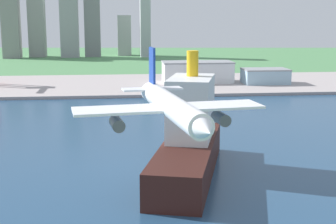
# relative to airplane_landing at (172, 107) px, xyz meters

# --- Properties ---
(ground_plane) EXTENTS (2400.00, 2400.00, 0.00)m
(ground_plane) POSITION_rel_airplane_landing_xyz_m (7.48, 173.90, -46.31)
(ground_plane) COLOR #4C8450
(water_bay) EXTENTS (840.00, 360.00, 0.15)m
(water_bay) POSITION_rel_airplane_landing_xyz_m (7.48, 113.90, -46.23)
(water_bay) COLOR navy
(water_bay) RESTS_ON ground
(industrial_pier) EXTENTS (840.00, 140.00, 2.50)m
(industrial_pier) POSITION_rel_airplane_landing_xyz_m (7.48, 363.90, -45.06)
(industrial_pier) COLOR #A69B9A
(industrial_pier) RESTS_ON ground
(airplane_landing) EXTENTS (38.12, 43.95, 14.51)m
(airplane_landing) POSITION_rel_airplane_landing_xyz_m (0.00, 0.00, 0.00)
(airplane_landing) COLOR white
(cargo_ship) EXTENTS (42.08, 86.21, 49.15)m
(cargo_ship) POSITION_rel_airplane_landing_xyz_m (18.43, 101.87, -32.23)
(cargo_ship) COLOR #381914
(cargo_ship) RESTS_ON water_bay
(warehouse_main) EXTENTS (64.82, 29.84, 19.15)m
(warehouse_main) POSITION_rel_airplane_landing_xyz_m (65.02, 365.02, -34.21)
(warehouse_main) COLOR white
(warehouse_main) RESTS_ON industrial_pier
(warehouse_annex) EXTENTS (40.93, 26.95, 13.47)m
(warehouse_annex) POSITION_rel_airplane_landing_xyz_m (124.92, 349.26, -37.05)
(warehouse_annex) COLOR #99BCD1
(warehouse_annex) RESTS_ON industrial_pier
(distant_skyline) EXTENTS (221.38, 58.08, 139.45)m
(distant_skyline) POSITION_rel_airplane_landing_xyz_m (-74.23, 697.42, 5.02)
(distant_skyline) COLOR gray
(distant_skyline) RESTS_ON ground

